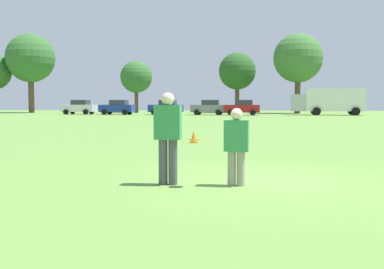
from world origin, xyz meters
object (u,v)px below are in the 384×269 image
object	(u,v)px
parked_car_near_left	(79,107)
parked_car_mid_left	(117,107)
player_defender	(236,143)
box_truck	(329,100)
frisbee	(197,140)
player_thrower	(168,133)
parked_car_center	(166,107)
traffic_cone	(194,137)
parked_car_mid_right	(209,107)
parked_car_near_right	(243,107)

from	to	relation	value
parked_car_near_left	parked_car_mid_left	bearing A→B (deg)	-11.03
player_defender	box_truck	world-z (taller)	box_truck
frisbee	parked_car_near_left	distance (m)	53.30
frisbee	parked_car_near_left	bearing A→B (deg)	111.11
player_thrower	parked_car_center	size ratio (longest dim) A/B	0.41
player_defender	traffic_cone	size ratio (longest dim) A/B	3.06
frisbee	box_truck	size ratio (longest dim) A/B	0.03
player_defender	parked_car_near_left	size ratio (longest dim) A/B	0.34
player_thrower	traffic_cone	size ratio (longest dim) A/B	3.68
player_defender	parked_car_mid_right	bearing A→B (deg)	93.98
player_thrower	frisbee	xyz separation A→B (m)	(0.57, -0.20, -0.12)
frisbee	parked_car_near_right	bearing A→B (deg)	88.30
player_defender	frisbee	world-z (taller)	player_defender
player_thrower	parked_car_center	distance (m)	49.83
parked_car_mid_left	parked_car_mid_right	bearing A→B (deg)	-0.90
parked_car_mid_right	parked_car_near_left	bearing A→B (deg)	175.88
parked_car_near_left	parked_car_near_right	size ratio (longest dim) A/B	1.00
parked_car_near_left	parked_car_mid_right	distance (m)	16.61
parked_car_near_right	parked_car_mid_left	bearing A→B (deg)	176.96
traffic_cone	parked_car_near_left	size ratio (longest dim) A/B	0.11
parked_car_center	parked_car_near_right	world-z (taller)	same
player_thrower	parked_car_near_left	world-z (taller)	parked_car_near_left
player_thrower	box_truck	xyz separation A→B (m)	(12.34, 49.04, 0.76)
parked_car_mid_left	box_truck	bearing A→B (deg)	1.16
player_defender	box_truck	bearing A→B (deg)	77.32
traffic_cone	parked_car_near_right	distance (m)	38.50
parked_car_near_right	traffic_cone	bearing A→B (deg)	-93.48
traffic_cone	box_truck	bearing A→B (deg)	72.30
parked_car_center	box_truck	size ratio (longest dim) A/B	0.50
player_thrower	box_truck	distance (m)	50.58
player_thrower	parked_car_mid_right	xyz separation A→B (m)	(-2.06, 48.34, -0.07)
parked_car_mid_right	parked_car_near_right	xyz separation A→B (m)	(4.05, -0.64, 0.00)
parked_car_center	parked_car_mid_right	xyz separation A→B (m)	(5.36, -0.94, 0.00)
parked_car_near_left	parked_car_near_right	bearing A→B (deg)	-5.08
parked_car_near_left	parked_car_center	bearing A→B (deg)	-1.29
parked_car_mid_right	parked_car_near_right	bearing A→B (deg)	-8.97
player_defender	traffic_cone	world-z (taller)	player_defender
parked_car_near_left	player_defender	bearing A→B (deg)	-68.07
traffic_cone	player_defender	bearing A→B (deg)	-79.88
frisbee	parked_car_mid_left	world-z (taller)	parked_car_mid_left
frisbee	traffic_cone	bearing A→B (deg)	95.52
frisbee	parked_car_mid_left	bearing A→B (deg)	106.02
frisbee	parked_car_near_right	size ratio (longest dim) A/B	0.06
player_defender	parked_car_center	bearing A→B (deg)	100.05
box_truck	parked_car_mid_right	bearing A→B (deg)	-177.21
player_thrower	box_truck	bearing A→B (deg)	75.88
parked_car_near_left	parked_car_mid_left	world-z (taller)	same
player_thrower	parked_car_near_right	xyz separation A→B (m)	(1.99, 47.70, -0.07)
parked_car_center	box_truck	distance (m)	19.78
player_defender	player_thrower	bearing A→B (deg)	-179.96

